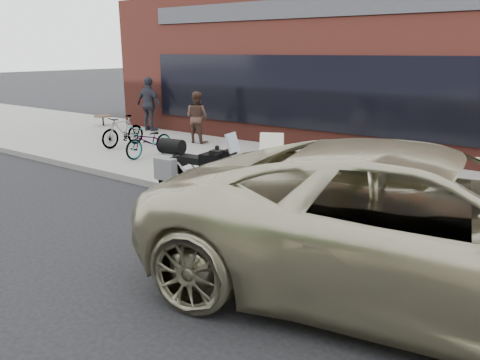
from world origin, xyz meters
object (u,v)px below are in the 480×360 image
motorcycle (197,171)px  minivan (427,229)px  sandwich_sign (272,151)px  cafe_table (103,116)px  cafe_patron_right (149,104)px  cafe_patron_left (197,117)px  bicycle_rear (123,131)px  bicycle_front (149,141)px

motorcycle → minivan: 4.70m
motorcycle → sandwich_sign: (0.10, 2.50, -0.03)m
motorcycle → minivan: (4.51, -1.26, 0.28)m
minivan → sandwich_sign: (-4.42, 3.76, -0.31)m
cafe_table → cafe_patron_right: 2.35m
sandwich_sign → cafe_patron_left: cafe_patron_left is taller
minivan → bicycle_rear: minivan is taller
bicycle_front → cafe_patron_right: cafe_patron_right is taller
sandwich_sign → cafe_patron_right: size_ratio=0.47×
bicycle_rear → bicycle_front: bearing=-14.9°
bicycle_front → sandwich_sign: 3.39m
cafe_table → minivan: bearing=-23.9°
minivan → sandwich_sign: minivan is taller
cafe_table → cafe_patron_right: bearing=5.3°
motorcycle → cafe_table: 9.60m
cafe_table → sandwich_sign: bearing=-13.0°
cafe_table → motorcycle: bearing=-27.9°
bicycle_front → sandwich_sign: size_ratio=1.79×
bicycle_rear → sandwich_sign: bearing=4.0°
bicycle_rear → cafe_patron_left: bearing=54.1°
cafe_patron_left → bicycle_rear: bearing=49.9°
minivan → cafe_patron_right: size_ratio=3.53×
minivan → cafe_table: 14.22m
cafe_table → bicycle_rear: bearing=-30.6°
sandwich_sign → cafe_table: bearing=140.9°
cafe_table → bicycle_front: bearing=-26.7°
minivan → bicycle_rear: (-9.32, 3.57, -0.30)m
minivan → cafe_patron_left: 9.59m
cafe_table → cafe_patron_right: size_ratio=0.35×
motorcycle → sandwich_sign: size_ratio=2.60×
sandwich_sign → cafe_patron_left: bearing=130.9°
bicycle_rear → sandwich_sign: bicycle_rear is taller
minivan → cafe_patron_right: (-10.73, 5.96, 0.17)m
bicycle_rear → cafe_patron_left: cafe_patron_left is taller
bicycle_rear → motorcycle: bearing=-23.9°
minivan → cafe_patron_left: (-8.00, 5.28, 0.02)m
motorcycle → bicycle_rear: (-4.81, 2.31, -0.02)m
motorcycle → cafe_patron_right: 7.80m
sandwich_sign → bicycle_rear: bearing=156.2°
motorcycle → cafe_patron_right: bearing=138.0°
bicycle_front → cafe_patron_left: bearing=97.4°
cafe_table → cafe_patron_left: size_ratio=0.42×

